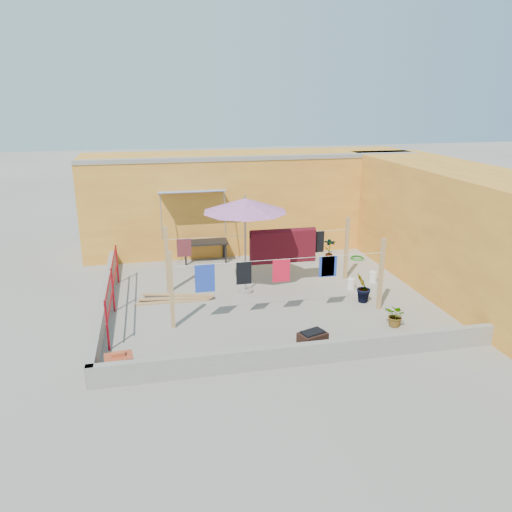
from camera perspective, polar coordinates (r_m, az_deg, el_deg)
name	(u,v)px	position (r m, az deg, el deg)	size (l,w,h in m)	color
ground	(267,296)	(13.14, 1.23, -4.54)	(80.00, 80.00, 0.00)	#9E998E
wall_back	(250,200)	(17.18, -0.72, 6.42)	(11.00, 3.27, 3.21)	gold
wall_right	(452,226)	(14.68, 21.47, 3.18)	(2.40, 9.00, 3.20)	gold
parapet_front	(309,353)	(9.93, 6.06, -11.02)	(8.30, 0.16, 0.44)	gray
parapet_left	(105,300)	(12.81, -16.89, -4.89)	(0.16, 7.30, 0.44)	gray
red_railing	(112,284)	(12.43, -16.11, -3.04)	(0.05, 4.20, 1.10)	#A5101D
clothesline_rig	(280,250)	(13.40, 2.77, 0.65)	(5.09, 2.35, 1.80)	tan
patio_umbrella	(245,206)	(12.70, -1.26, 5.77)	(2.47, 2.47, 2.62)	gray
outdoor_table	(205,243)	(15.73, -5.87, 1.47)	(1.44, 0.76, 0.66)	black
brick_stack	(119,365)	(9.90, -15.37, -11.88)	(0.56, 0.44, 0.45)	#A83926
lumber_pile	(175,298)	(12.97, -9.22, -4.80)	(2.01, 0.64, 0.12)	tan
brazier	(312,343)	(10.30, 6.46, -9.80)	(0.64, 0.53, 0.49)	black
white_basin	(371,345)	(10.84, 13.04, -9.88)	(0.47, 0.47, 0.08)	silver
water_jug_a	(351,284)	(13.79, 10.81, -3.12)	(0.21, 0.21, 0.33)	silver
water_jug_b	(373,277)	(14.42, 13.22, -2.32)	(0.22, 0.22, 0.34)	silver
green_hose	(357,258)	(16.38, 11.48, -0.22)	(0.46, 0.46, 0.07)	#1B7A1E
plant_back_a	(306,243)	(16.46, 5.76, 1.51)	(0.73, 0.63, 0.81)	#1B5418
plant_back_b	(309,250)	(15.97, 6.10, 0.71)	(0.37, 0.37, 0.66)	#1B5418
plant_right_a	(330,249)	(15.98, 8.40, 0.79)	(0.39, 0.27, 0.75)	#1B5418
plant_right_b	(363,288)	(12.85, 12.14, -3.57)	(0.44, 0.35, 0.80)	#1B5418
plant_right_c	(396,316)	(11.78, 15.72, -6.58)	(0.48, 0.42, 0.53)	#1B5418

